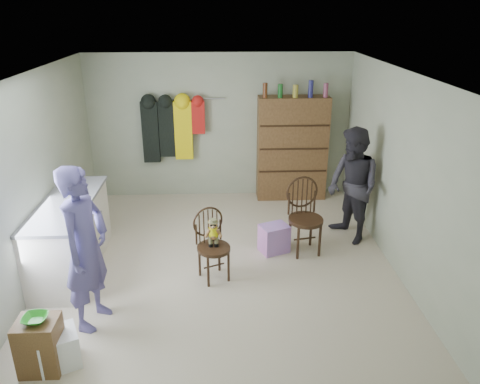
{
  "coord_description": "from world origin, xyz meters",
  "views": [
    {
      "loc": [
        -0.01,
        -5.46,
        3.24
      ],
      "look_at": [
        0.25,
        0.2,
        0.95
      ],
      "focal_mm": 35.0,
      "sensor_mm": 36.0,
      "label": 1
    }
  ],
  "objects_px": {
    "counter": "(70,235)",
    "chair_front": "(212,239)",
    "dresser": "(292,148)",
    "chair_far": "(304,213)"
  },
  "relations": [
    {
      "from": "counter",
      "to": "dresser",
      "type": "relative_size",
      "value": 0.89
    },
    {
      "from": "counter",
      "to": "chair_front",
      "type": "bearing_deg",
      "value": -9.71
    },
    {
      "from": "counter",
      "to": "chair_far",
      "type": "distance_m",
      "value": 3.11
    },
    {
      "from": "chair_front",
      "to": "dresser",
      "type": "height_order",
      "value": "dresser"
    },
    {
      "from": "chair_far",
      "to": "dresser",
      "type": "bearing_deg",
      "value": 75.64
    },
    {
      "from": "counter",
      "to": "dresser",
      "type": "height_order",
      "value": "dresser"
    },
    {
      "from": "counter",
      "to": "dresser",
      "type": "xyz_separation_m",
      "value": [
        3.2,
        2.3,
        0.44
      ]
    },
    {
      "from": "chair_far",
      "to": "dresser",
      "type": "xyz_separation_m",
      "value": [
        0.11,
        1.97,
        0.34
      ]
    },
    {
      "from": "counter",
      "to": "chair_front",
      "type": "height_order",
      "value": "counter"
    },
    {
      "from": "counter",
      "to": "dresser",
      "type": "bearing_deg",
      "value": 35.69
    }
  ]
}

